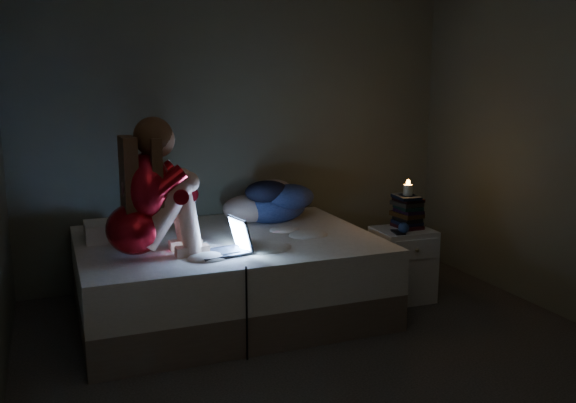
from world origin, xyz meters
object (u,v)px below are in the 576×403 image
bed (228,275)px  phone (399,232)px  nightstand (402,264)px  woman (133,189)px  laptop (221,236)px  candle (408,188)px

bed → phone: bearing=-13.6°
nightstand → woman: bearing=-175.6°
laptop → woman: bearing=155.0°
phone → candle: bearing=51.1°
nightstand → candle: (0.05, 0.04, 0.58)m
candle → woman: bearing=-176.4°
bed → woman: (-0.66, -0.29, 0.71)m
woman → phone: (1.87, -0.00, -0.44)m
woman → nightstand: woman is taller
nightstand → laptop: bearing=-170.2°
bed → laptop: 0.59m
laptop → candle: 1.54m
candle → phone: size_ratio=0.57×
bed → candle: (1.36, -0.16, 0.57)m
woman → candle: size_ratio=10.89×
laptop → nightstand: 1.53m
bed → candle: bearing=-6.9°
laptop → phone: 1.38m
woman → nightstand: bearing=0.3°
bed → woman: bearing=-156.2°
candle → phone: (-0.15, -0.13, -0.30)m
candle → bed: bearing=173.1°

